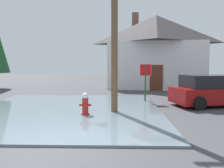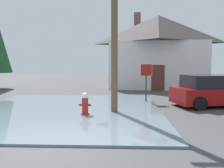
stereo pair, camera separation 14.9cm
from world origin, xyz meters
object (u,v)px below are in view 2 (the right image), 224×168
object	(u,v)px
fire_hydrant	(85,105)
utility_pole	(114,15)
parked_car	(215,91)
house	(158,50)
stop_sign_far	(146,75)

from	to	relation	value
fire_hydrant	utility_pole	bearing A→B (deg)	28.29
fire_hydrant	parked_car	distance (m)	6.68
house	parked_car	xyz separation A→B (m)	(1.45, -9.96, -2.58)
fire_hydrant	parked_car	bearing A→B (deg)	22.53
fire_hydrant	house	distance (m)	13.68
fire_hydrant	utility_pole	size ratio (longest dim) A/B	0.12
fire_hydrant	parked_car	size ratio (longest dim) A/B	0.21
fire_hydrant	house	bearing A→B (deg)	69.34
parked_car	utility_pole	bearing A→B (deg)	-158.90
utility_pole	house	bearing A→B (deg)	73.38
fire_hydrant	parked_car	world-z (taller)	parked_car
utility_pole	stop_sign_far	world-z (taller)	utility_pole
parked_car	stop_sign_far	bearing A→B (deg)	163.53
house	parked_car	world-z (taller)	house
stop_sign_far	house	world-z (taller)	house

